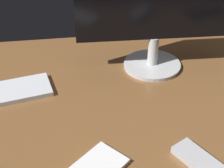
% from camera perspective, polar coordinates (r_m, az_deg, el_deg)
% --- Properties ---
extents(desk, '(1.40, 0.84, 0.02)m').
position_cam_1_polar(desk, '(1.02, 0.89, -3.23)').
color(desk, brown).
rests_on(desk, ground).
extents(tv_remote, '(0.13, 0.17, 0.02)m').
position_cam_1_polar(tv_remote, '(0.85, 15.09, -12.79)').
color(tv_remote, '#B7B7BC').
rests_on(tv_remote, desk).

